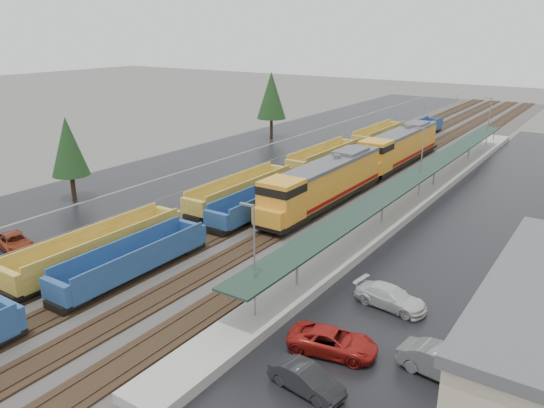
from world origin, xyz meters
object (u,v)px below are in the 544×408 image
at_px(parked_car_west_c, 15,242).
at_px(parked_car_east_a, 306,379).
at_px(well_string_blue, 259,205).
at_px(parked_car_east_b, 333,342).
at_px(parked_car_east_c, 391,297).
at_px(locomotive_lead, 323,184).
at_px(parked_car_east_e, 444,364).
at_px(well_string_yellow, 181,216).
at_px(locomotive_trail, 399,147).

bearing_deg(parked_car_west_c, parked_car_east_a, -79.75).
bearing_deg(well_string_blue, parked_car_east_a, -49.48).
relative_size(parked_car_east_a, parked_car_east_b, 0.81).
height_order(parked_car_east_a, parked_car_east_c, parked_car_east_c).
bearing_deg(parked_car_west_c, locomotive_lead, -19.79).
relative_size(parked_car_east_c, parked_car_east_e, 1.01).
height_order(well_string_yellow, parked_car_east_c, well_string_yellow).
bearing_deg(well_string_yellow, locomotive_trail, 76.54).
bearing_deg(parked_car_west_c, parked_car_east_e, -70.88).
relative_size(well_string_yellow, parked_car_east_a, 25.89).
bearing_deg(well_string_yellow, parked_car_east_c, -7.88).
bearing_deg(well_string_blue, parked_car_west_c, -123.73).
bearing_deg(parked_car_east_e, well_string_yellow, 78.18).
relative_size(locomotive_lead, parked_car_east_c, 4.44).
distance_m(locomotive_trail, parked_car_west_c, 47.81).
relative_size(parked_car_west_c, parked_car_east_e, 0.99).
height_order(well_string_yellow, parked_car_east_e, well_string_yellow).
relative_size(well_string_blue, parked_car_east_c, 22.37).
xyz_separation_m(locomotive_lead, parked_car_east_b, (12.93, -22.25, -1.91)).
height_order(locomotive_trail, well_string_yellow, locomotive_trail).
relative_size(parked_car_west_c, parked_car_east_c, 0.98).
distance_m(locomotive_lead, parked_car_east_a, 29.33).
xyz_separation_m(locomotive_lead, parked_car_east_a, (13.39, -26.03, -1.93)).
relative_size(well_string_yellow, parked_car_east_b, 21.08).
distance_m(locomotive_trail, well_string_yellow, 34.41).
bearing_deg(parked_car_east_b, well_string_blue, 33.32).
bearing_deg(parked_car_east_b, parked_car_east_c, -18.60).
bearing_deg(parked_car_east_b, locomotive_trail, 4.35).
relative_size(well_string_blue, parked_car_east_e, 22.64).
bearing_deg(parked_car_east_e, parked_car_east_b, 107.93).
distance_m(parked_car_east_a, parked_car_east_b, 3.80).
xyz_separation_m(locomotive_trail, parked_car_west_c, (-16.19, -44.94, -1.95)).
bearing_deg(parked_car_east_b, well_string_yellow, 52.58).
distance_m(parked_car_east_a, parked_car_east_e, 7.47).
distance_m(locomotive_lead, parked_car_east_b, 25.81).
height_order(locomotive_lead, well_string_blue, locomotive_lead).
distance_m(well_string_blue, parked_car_east_c, 20.20).
distance_m(parked_car_west_c, parked_car_east_e, 35.21).
bearing_deg(parked_car_east_c, well_string_blue, 67.86).
xyz_separation_m(well_string_blue, parked_car_east_c, (17.68, -9.75, -0.47)).
bearing_deg(parked_car_east_b, parked_car_east_e, -90.15).
relative_size(locomotive_lead, parked_car_east_e, 4.49).
height_order(locomotive_trail, parked_car_east_a, locomotive_trail).
xyz_separation_m(well_string_yellow, parked_car_east_b, (20.93, -9.82, -0.52)).
xyz_separation_m(locomotive_trail, parked_car_east_b, (12.93, -43.25, -1.91)).
xyz_separation_m(well_string_blue, parked_car_west_c, (-12.19, -18.26, -0.52)).
distance_m(locomotive_lead, parked_car_west_c, 28.97).
xyz_separation_m(parked_car_east_c, parked_car_east_e, (5.21, -5.54, 0.09)).
relative_size(locomotive_lead, parked_car_east_a, 5.25).
relative_size(locomotive_lead, locomotive_trail, 1.00).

